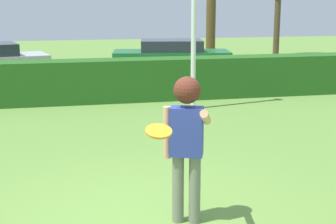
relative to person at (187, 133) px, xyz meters
The scene contains 5 objects.
ground_plane 1.24m from the person, 163.23° to the left, with size 60.00×60.00×0.00m, color olive.
person is the anchor object (origin of this frame).
frisbee 0.79m from the person, 126.97° to the right, with size 0.28×0.27×0.10m.
hedge_row 7.87m from the person, 93.79° to the left, with size 18.97×0.90×1.11m, color #255B1C.
parked_car_green 12.78m from the person, 77.76° to the left, with size 4.43×2.40×1.25m.
Camera 1 is at (-0.95, -5.69, 2.62)m, focal length 54.26 mm.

